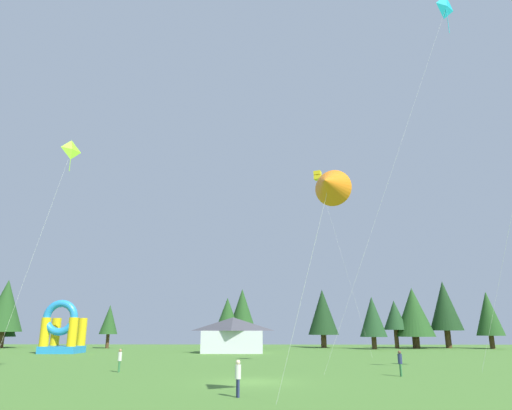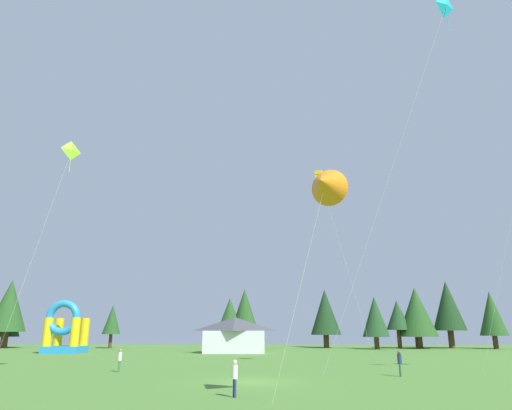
# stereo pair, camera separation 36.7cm
# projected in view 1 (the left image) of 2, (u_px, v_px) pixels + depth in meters

# --- Properties ---
(ground_plane) EXTENTS (120.00, 120.00, 0.00)m
(ground_plane) POSITION_uv_depth(u_px,v_px,m) (253.00, 382.00, 25.59)
(ground_plane) COLOR #47752D
(kite_lime_diamond) EXTENTS (3.88, 1.01, 15.68)m
(kite_lime_diamond) POSITION_uv_depth(u_px,v_px,m) (72.00, 151.00, 31.79)
(kite_lime_diamond) COLOR #8CD826
(kite_lime_diamond) RESTS_ON ground_plane
(kite_cyan_diamond) EXTENTS (10.70, 3.29, 27.00)m
(kite_cyan_diamond) POSITION_uv_depth(u_px,v_px,m) (447.00, 9.00, 33.81)
(kite_cyan_diamond) COLOR #19B7CC
(kite_cyan_diamond) RESTS_ON ground_plane
(kite_yellow_box) EXTENTS (5.25, 2.35, 21.14)m
(kite_yellow_box) POSITION_uv_depth(u_px,v_px,m) (318.00, 176.00, 53.90)
(kite_yellow_box) COLOR yellow
(kite_yellow_box) RESTS_ON ground_plane
(kite_orange_delta) EXTENTS (3.46, 2.10, 9.87)m
(kite_orange_delta) POSITION_uv_depth(u_px,v_px,m) (329.00, 184.00, 19.47)
(kite_orange_delta) COLOR orange
(kite_orange_delta) RESTS_ON ground_plane
(person_far_side) EXTENTS (0.35, 0.35, 1.59)m
(person_far_side) POSITION_uv_depth(u_px,v_px,m) (238.00, 375.00, 20.17)
(person_far_side) COLOR navy
(person_far_side) RESTS_ON ground_plane
(person_midfield) EXTENTS (0.29, 0.29, 1.55)m
(person_midfield) POSITION_uv_depth(u_px,v_px,m) (120.00, 358.00, 31.50)
(person_midfield) COLOR #33723F
(person_midfield) RESTS_ON ground_plane
(person_left_edge) EXTENTS (0.28, 0.28, 1.57)m
(person_left_edge) POSITION_uv_depth(u_px,v_px,m) (400.00, 361.00, 28.81)
(person_left_edge) COLOR #33723F
(person_left_edge) RESTS_ON ground_plane
(inflatable_orange_dome) EXTENTS (4.44, 3.91, 6.29)m
(inflatable_orange_dome) POSITION_uv_depth(u_px,v_px,m) (62.00, 333.00, 54.89)
(inflatable_orange_dome) COLOR #268CD8
(inflatable_orange_dome) RESTS_ON ground_plane
(festival_tent) EXTENTS (7.41, 4.44, 4.26)m
(festival_tent) POSITION_uv_depth(u_px,v_px,m) (233.00, 335.00, 55.82)
(festival_tent) COLOR silver
(festival_tent) RESTS_ON ground_plane
(tree_row_0) EXTENTS (4.33, 4.33, 7.62)m
(tree_row_0) POSITION_uv_depth(u_px,v_px,m) (3.00, 317.00, 71.49)
(tree_row_0) COLOR #4C331E
(tree_row_0) RESTS_ON ground_plane
(tree_row_1) EXTENTS (5.70, 5.70, 10.37)m
(tree_row_1) POSITION_uv_depth(u_px,v_px,m) (5.00, 306.00, 70.10)
(tree_row_1) COLOR #4C331E
(tree_row_1) RESTS_ON ground_plane
(tree_row_2) EXTENTS (2.73, 2.73, 6.41)m
(tree_row_2) POSITION_uv_depth(u_px,v_px,m) (109.00, 320.00, 68.92)
(tree_row_2) COLOR #4C331E
(tree_row_2) RESTS_ON ground_plane
(tree_row_3) EXTENTS (4.36, 4.36, 7.44)m
(tree_row_3) POSITION_uv_depth(u_px,v_px,m) (227.00, 317.00, 68.06)
(tree_row_3) COLOR #4C331E
(tree_row_3) RESTS_ON ground_plane
(tree_row_4) EXTENTS (4.51, 4.51, 8.92)m
(tree_row_4) POSITION_uv_depth(u_px,v_px,m) (242.00, 311.00, 70.13)
(tree_row_4) COLOR #4C331E
(tree_row_4) RESTS_ON ground_plane
(tree_row_5) EXTENTS (4.72, 4.72, 8.92)m
(tree_row_5) POSITION_uv_depth(u_px,v_px,m) (323.00, 312.00, 71.05)
(tree_row_5) COLOR #4C331E
(tree_row_5) RESTS_ON ground_plane
(tree_row_6) EXTENTS (3.91, 3.91, 7.48)m
(tree_row_6) POSITION_uv_depth(u_px,v_px,m) (372.00, 317.00, 66.20)
(tree_row_6) COLOR #4C331E
(tree_row_6) RESTS_ON ground_plane
(tree_row_7) EXTENTS (3.52, 3.52, 7.07)m
(tree_row_7) POSITION_uv_depth(u_px,v_px,m) (395.00, 315.00, 68.89)
(tree_row_7) COLOR #4C331E
(tree_row_7) RESTS_ON ground_plane
(tree_row_8) EXTENTS (5.87, 5.87, 9.00)m
(tree_row_8) POSITION_uv_depth(u_px,v_px,m) (413.00, 312.00, 68.90)
(tree_row_8) COLOR #4C331E
(tree_row_8) RESTS_ON ground_plane
(tree_row_9) EXTENTS (4.92, 4.92, 10.10)m
(tree_row_9) POSITION_uv_depth(u_px,v_px,m) (445.00, 306.00, 70.06)
(tree_row_9) COLOR #4C331E
(tree_row_9) RESTS_ON ground_plane
(tree_row_10) EXTENTS (3.97, 3.97, 8.32)m
(tree_row_10) POSITION_uv_depth(u_px,v_px,m) (488.00, 314.00, 67.42)
(tree_row_10) COLOR #4C331E
(tree_row_10) RESTS_ON ground_plane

